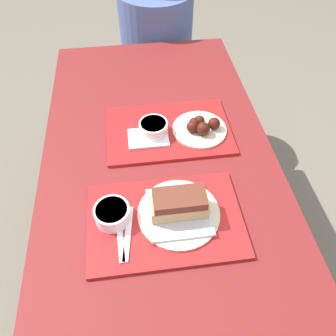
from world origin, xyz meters
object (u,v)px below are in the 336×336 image
object	(u,v)px
bowl_coleslaw_near	(112,213)
person_seated_across	(156,30)
brisket_sandwich_plate	(179,208)
tray_near	(165,220)
wings_plate_far	(200,127)
tray_far	(169,130)
bowl_coleslaw_far	(154,128)

from	to	relation	value
bowl_coleslaw_near	person_seated_across	xyz separation A→B (m)	(0.25, 1.20, -0.09)
bowl_coleslaw_near	brisket_sandwich_plate	bearing A→B (deg)	-2.82
tray_near	person_seated_across	distance (m)	1.23
wings_plate_far	tray_far	bearing A→B (deg)	168.25
tray_near	bowl_coleslaw_near	size ratio (longest dim) A/B	4.38
bowl_coleslaw_near	wings_plate_far	xyz separation A→B (m)	(0.32, 0.33, -0.01)
tray_far	bowl_coleslaw_near	bearing A→B (deg)	-120.47
tray_far	brisket_sandwich_plate	distance (m)	0.36
bowl_coleslaw_near	bowl_coleslaw_far	distance (m)	0.37
tray_far	person_seated_across	xyz separation A→B (m)	(0.04, 0.85, -0.05)
tray_near	person_seated_across	size ratio (longest dim) A/B	0.67
bowl_coleslaw_far	wings_plate_far	xyz separation A→B (m)	(0.17, -0.01, -0.01)
bowl_coleslaw_far	tray_far	bearing A→B (deg)	14.76
tray_far	person_seated_across	world-z (taller)	person_seated_across
tray_near	bowl_coleslaw_far	bearing A→B (deg)	89.47
tray_far	wings_plate_far	world-z (taller)	wings_plate_far
bowl_coleslaw_near	bowl_coleslaw_far	size ratio (longest dim) A/B	1.00
tray_far	wings_plate_far	bearing A→B (deg)	-11.75
person_seated_across	bowl_coleslaw_far	bearing A→B (deg)	-96.55
brisket_sandwich_plate	bowl_coleslaw_near	bearing A→B (deg)	177.18
bowl_coleslaw_far	person_seated_across	xyz separation A→B (m)	(0.10, 0.86, -0.09)
brisket_sandwich_plate	person_seated_across	xyz separation A→B (m)	(0.06, 1.21, -0.09)
bowl_coleslaw_far	person_seated_across	world-z (taller)	person_seated_across
wings_plate_far	bowl_coleslaw_near	bearing A→B (deg)	-134.06
tray_near	wings_plate_far	bearing A→B (deg)	64.06
bowl_coleslaw_near	wings_plate_far	distance (m)	0.45
brisket_sandwich_plate	person_seated_across	distance (m)	1.21
bowl_coleslaw_near	person_seated_across	distance (m)	1.23
tray_near	brisket_sandwich_plate	size ratio (longest dim) A/B	1.86
tray_far	bowl_coleslaw_far	bearing A→B (deg)	-165.24
tray_near	tray_far	xyz separation A→B (m)	(0.06, 0.37, 0.00)
tray_far	wings_plate_far	distance (m)	0.12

